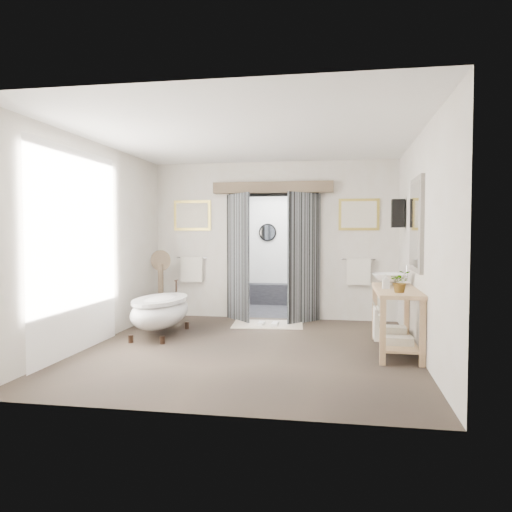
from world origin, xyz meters
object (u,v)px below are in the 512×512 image
Objects in this scene: rug at (268,324)px; basin at (389,279)px; clawfoot_tub at (161,310)px; vanity at (394,314)px.

rug is 2.44m from basin.
basin reaches higher than rug.
basin reaches higher than clawfoot_tub.
basin is (-0.03, 0.45, 0.43)m from vanity.
basin is at bearing -0.36° from clawfoot_tub.
clawfoot_tub reaches higher than rug.
basin is (3.43, -0.02, 0.54)m from clawfoot_tub.
basin reaches higher than vanity.
basin is at bearing -31.64° from rug.
clawfoot_tub is 1.94m from rug.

